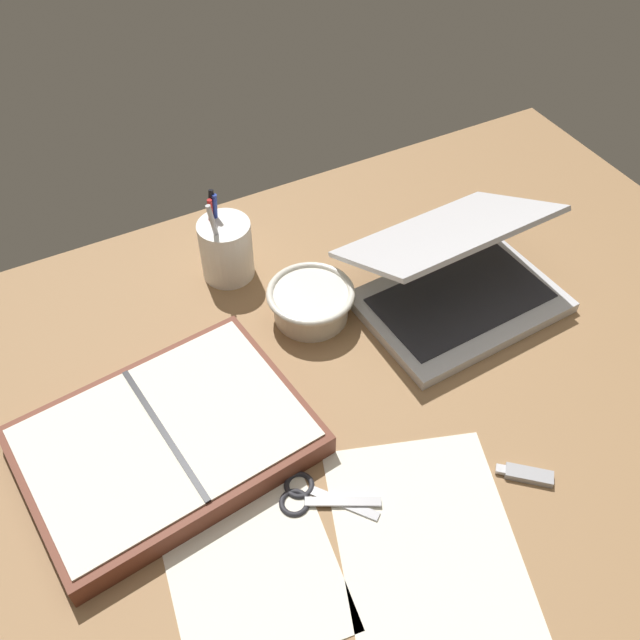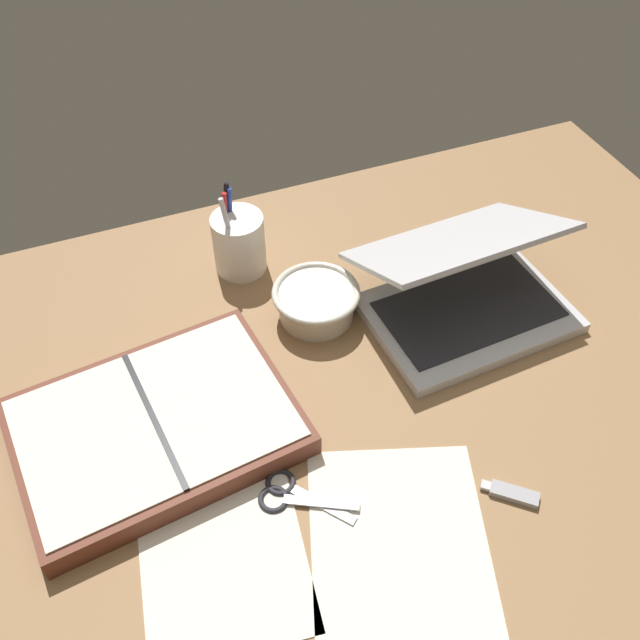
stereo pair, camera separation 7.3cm
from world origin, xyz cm
name	(u,v)px [view 1 (the left image)]	position (x,y,z in cm)	size (l,w,h in cm)	color
desk_top	(367,399)	(0.00, 0.00, 1.00)	(140.00, 100.00, 2.00)	#936D47
laptop	(455,278)	(21.43, 10.32, 6.53)	(31.50, 27.36, 16.14)	silver
bowl	(308,303)	(-0.49, 17.47, 5.00)	(13.47, 13.47, 5.40)	silver
pen_cup	(226,249)	(-7.56, 32.40, 7.19)	(8.42, 8.42, 15.41)	white
planner	(166,441)	(-27.82, 4.62, 3.92)	(38.66, 30.30, 4.03)	brown
scissors	(308,496)	(-14.69, -10.32, 2.34)	(11.75, 10.79, 0.80)	#B7B7BC
paper_sheet_front	(426,538)	(-4.67, -21.82, 2.08)	(21.12, 27.38, 0.16)	silver
paper_sheet_beside_planner	(251,563)	(-24.52, -14.88, 2.08)	(19.16, 23.48, 0.16)	silver
usb_drive	(527,475)	(11.44, -20.72, 2.50)	(6.48, 5.93, 1.00)	#99999E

